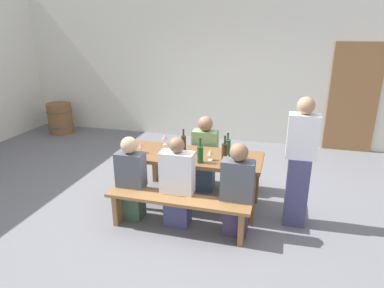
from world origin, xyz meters
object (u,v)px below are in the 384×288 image
bench_near (177,205)px  bench_far (203,164)px  seated_guest_near_2 (237,192)px  seated_guest_near_1 (177,185)px  wine_bottle_2 (225,152)px  wine_bottle_0 (228,147)px  wine_glass_3 (210,152)px  wine_glass_2 (141,145)px  wine_glass_0 (228,158)px  tasting_table (192,161)px  standing_host (299,165)px  wine_glass_4 (165,137)px  wine_barrel (60,118)px  seated_guest_far_0 (205,155)px  seated_guest_near_0 (131,180)px  wine_bottle_1 (200,154)px  wine_bottle_3 (184,144)px  wooden_door (353,98)px  wine_glass_1 (176,147)px

bench_near → bench_far: (0.00, 1.33, 0.00)m
seated_guest_near_2 → seated_guest_near_1: bearing=90.0°
wine_bottle_2 → wine_bottle_0: bearing=90.7°
bench_far → seated_guest_near_2: (0.69, -1.18, 0.20)m
wine_bottle_0 → wine_glass_3: bearing=-130.1°
wine_glass_2 → seated_guest_near_2: 1.45m
wine_glass_0 → tasting_table: bearing=151.0°
standing_host → wine_glass_4: bearing=-11.4°
bench_far → wine_barrel: 4.25m
seated_guest_far_0 → wine_glass_2: bearing=-49.5°
seated_guest_near_0 → seated_guest_near_2: size_ratio=0.96×
bench_far → wine_glass_3: bearing=-70.7°
bench_far → seated_guest_near_1: size_ratio=1.53×
wine_barrel → wine_glass_4: bearing=-32.9°
wine_bottle_1 → wine_bottle_2: (0.29, 0.09, 0.02)m
bench_far → wine_glass_4: (-0.48, -0.38, 0.52)m
wine_bottle_1 → wine_bottle_3: wine_bottle_3 is taller
wine_glass_3 → seated_guest_far_0: size_ratio=0.13×
wooden_door → bench_far: 3.40m
tasting_table → bench_near: 0.73m
wooden_door → seated_guest_near_2: (-1.71, -3.48, -0.50)m
wooden_door → bench_far: size_ratio=1.20×
wine_bottle_1 → wine_glass_4: (-0.65, 0.52, 0.01)m
wine_glass_1 → wine_glass_3: bearing=-5.4°
wine_bottle_1 → wine_glass_2: (-0.85, 0.12, -0.01)m
wine_glass_1 → seated_guest_far_0: bearing=67.6°
wine_glass_0 → standing_host: standing_host is taller
seated_guest_near_1 → seated_guest_far_0: size_ratio=1.00×
wine_bottle_3 → seated_guest_near_2: size_ratio=0.29×
wine_bottle_2 → seated_guest_near_0: bearing=-161.8°
wooden_door → bench_near: (-2.40, -3.63, -0.70)m
wine_bottle_0 → seated_guest_near_2: 0.72m
wine_glass_0 → standing_host: bearing=13.3°
bench_near → wine_glass_4: bearing=117.1°
wine_glass_4 → seated_guest_far_0: seated_guest_far_0 is taller
tasting_table → bench_near: (0.00, -0.66, -0.31)m
wine_bottle_1 → wine_barrel: wine_bottle_1 is taller
tasting_table → wine_bottle_0: (0.46, 0.09, 0.21)m
wine_glass_3 → wine_glass_4: size_ratio=0.89×
tasting_table → wine_bottle_3: bearing=158.5°
wine_bottle_3 → wine_barrel: bearing=147.0°
bench_far → wine_glass_4: 0.81m
wine_glass_0 → standing_host: 0.87m
wine_bottle_0 → seated_guest_far_0: bearing=133.3°
wine_bottle_3 → wine_glass_2: size_ratio=2.19×
seated_guest_near_2 → standing_host: size_ratio=0.71×
wine_glass_1 → seated_guest_near_2: bearing=-26.3°
wine_bottle_1 → wine_bottle_2: 0.30m
wine_bottle_0 → wine_glass_3: size_ratio=2.08×
wine_glass_0 → wine_glass_4: (-1.01, 0.57, 0.01)m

